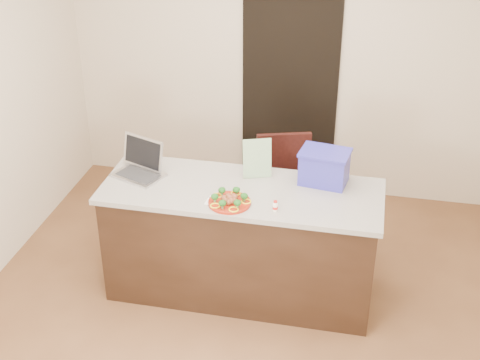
% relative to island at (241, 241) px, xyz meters
% --- Properties ---
extents(ground, '(4.00, 4.00, 0.00)m').
position_rel_island_xyz_m(ground, '(0.00, -0.25, -0.46)').
color(ground, brown).
rests_on(ground, ground).
extents(room_shell, '(4.00, 4.00, 4.00)m').
position_rel_island_xyz_m(room_shell, '(0.00, -0.25, 1.16)').
color(room_shell, white).
rests_on(room_shell, ground).
extents(doorway, '(0.90, 0.02, 2.00)m').
position_rel_island_xyz_m(doorway, '(0.10, 1.73, 0.54)').
color(doorway, black).
rests_on(doorway, ground).
extents(island, '(2.06, 0.76, 0.92)m').
position_rel_island_xyz_m(island, '(0.00, 0.00, 0.00)').
color(island, black).
rests_on(island, ground).
extents(plate, '(0.30, 0.30, 0.02)m').
position_rel_island_xyz_m(plate, '(-0.04, -0.22, 0.47)').
color(plate, maroon).
rests_on(plate, island).
extents(meatballs, '(0.12, 0.12, 0.04)m').
position_rel_island_xyz_m(meatballs, '(-0.04, -0.22, 0.50)').
color(meatballs, brown).
rests_on(meatballs, plate).
extents(broccoli, '(0.25, 0.25, 0.04)m').
position_rel_island_xyz_m(broccoli, '(-0.04, -0.22, 0.52)').
color(broccoli, '#124312').
rests_on(broccoli, plate).
extents(pepper_rings, '(0.29, 0.29, 0.01)m').
position_rel_island_xyz_m(pepper_rings, '(-0.04, -0.22, 0.48)').
color(pepper_rings, yellow).
rests_on(pepper_rings, plate).
extents(napkin, '(0.15, 0.15, 0.01)m').
position_rel_island_xyz_m(napkin, '(-0.14, -0.20, 0.46)').
color(napkin, silver).
rests_on(napkin, island).
extents(fork, '(0.09, 0.16, 0.00)m').
position_rel_island_xyz_m(fork, '(-0.16, -0.19, 0.47)').
color(fork, silver).
rests_on(fork, napkin).
extents(knife, '(0.04, 0.17, 0.01)m').
position_rel_island_xyz_m(knife, '(-0.11, -0.22, 0.47)').
color(knife, white).
rests_on(knife, napkin).
extents(yogurt_bottle, '(0.04, 0.04, 0.08)m').
position_rel_island_xyz_m(yogurt_bottle, '(0.29, -0.24, 0.49)').
color(yogurt_bottle, white).
rests_on(yogurt_bottle, island).
extents(laptop, '(0.43, 0.41, 0.26)m').
position_rel_island_xyz_m(laptop, '(-0.80, 0.09, 0.53)').
color(laptop, '#B2B1B6').
rests_on(laptop, island).
extents(leaflet, '(0.22, 0.12, 0.30)m').
position_rel_island_xyz_m(leaflet, '(0.08, 0.21, 0.61)').
color(leaflet, silver).
rests_on(leaflet, island).
extents(blue_box, '(0.39, 0.31, 0.26)m').
position_rel_island_xyz_m(blue_box, '(0.57, 0.23, 0.59)').
color(blue_box, '#2E2CA1').
rests_on(blue_box, island).
extents(chair, '(0.57, 0.58, 1.02)m').
position_rel_island_xyz_m(chair, '(0.19, 0.68, 0.12)').
color(chair, black).
rests_on(chair, ground).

